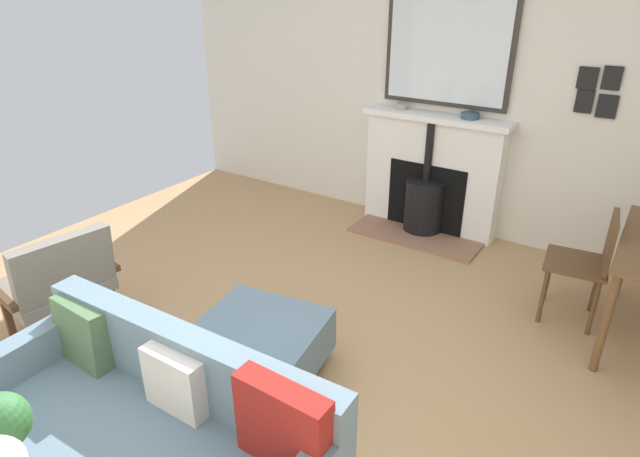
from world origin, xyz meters
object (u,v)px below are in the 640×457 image
(mantel_bowl_near, at_px, (401,106))
(dining_chair_near_fireplace, at_px, (590,259))
(armchair_accent, at_px, (58,280))
(ottoman, at_px, (261,342))
(mantel_bowl_far, at_px, (470,115))
(sofa, at_px, (147,444))
(fireplace, at_px, (430,181))

(mantel_bowl_near, xyz_separation_m, dining_chair_near_fireplace, (0.87, 1.88, -0.65))
(armchair_accent, bearing_deg, ottoman, 109.87)
(mantel_bowl_near, xyz_separation_m, mantel_bowl_far, (-0.00, 0.66, -0.00))
(armchair_accent, bearing_deg, sofa, 70.42)
(mantel_bowl_far, xyz_separation_m, armchair_accent, (3.01, -1.57, -0.67))
(ottoman, relative_size, armchair_accent, 0.97)
(sofa, height_order, dining_chair_near_fireplace, dining_chair_near_fireplace)
(mantel_bowl_far, distance_m, armchair_accent, 3.46)
(sofa, xyz_separation_m, ottoman, (-0.96, -0.14, -0.11))
(fireplace, distance_m, mantel_bowl_far, 0.71)
(mantel_bowl_near, distance_m, dining_chair_near_fireplace, 2.17)
(mantel_bowl_near, bearing_deg, armchair_accent, -16.91)
(mantel_bowl_near, relative_size, mantel_bowl_far, 0.72)
(mantel_bowl_near, relative_size, dining_chair_near_fireplace, 0.14)
(fireplace, bearing_deg, mantel_bowl_far, 96.33)
(mantel_bowl_near, distance_m, mantel_bowl_far, 0.66)
(ottoman, xyz_separation_m, armchair_accent, (0.46, -1.28, 0.24))
(mantel_bowl_far, height_order, dining_chair_near_fireplace, mantel_bowl_far)
(mantel_bowl_near, xyz_separation_m, sofa, (3.51, 0.50, -0.80))
(dining_chair_near_fireplace, bearing_deg, sofa, -27.50)
(fireplace, xyz_separation_m, dining_chair_near_fireplace, (0.83, 1.51, 0.00))
(fireplace, xyz_separation_m, ottoman, (2.51, -0.00, -0.26))
(fireplace, distance_m, ottoman, 2.53)
(armchair_accent, height_order, dining_chair_near_fireplace, armchair_accent)
(fireplace, xyz_separation_m, mantel_bowl_far, (-0.03, 0.29, 0.65))
(mantel_bowl_near, height_order, sofa, mantel_bowl_near)
(mantel_bowl_near, height_order, mantel_bowl_far, mantel_bowl_near)
(mantel_bowl_near, bearing_deg, sofa, 8.10)
(fireplace, xyz_separation_m, armchair_accent, (2.97, -1.28, -0.02))
(mantel_bowl_far, distance_m, sofa, 3.60)
(mantel_bowl_near, bearing_deg, fireplace, 84.84)
(mantel_bowl_near, height_order, armchair_accent, mantel_bowl_near)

